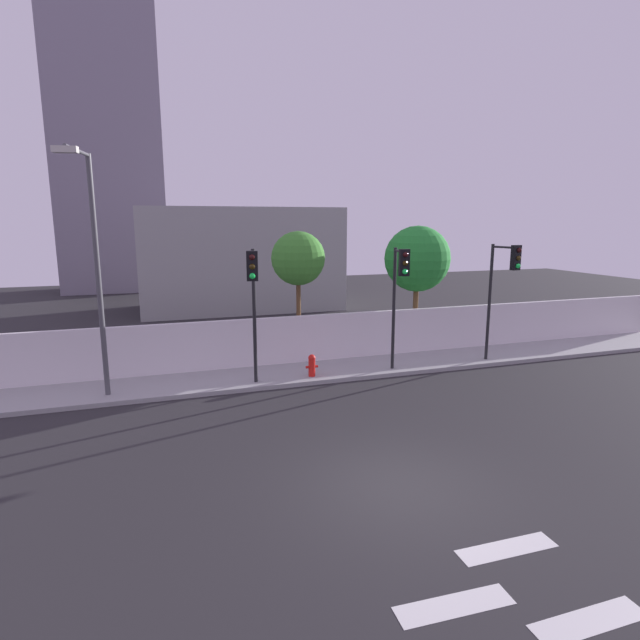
{
  "coord_description": "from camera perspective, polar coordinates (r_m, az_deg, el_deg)",
  "views": [
    {
      "loc": [
        -4.64,
        -8.74,
        5.48
      ],
      "look_at": [
        0.42,
        6.5,
        2.36
      ],
      "focal_mm": 28.47,
      "sensor_mm": 36.0,
      "label": 1
    }
  ],
  "objects": [
    {
      "name": "fire_hydrant",
      "position": [
        17.78,
        -0.92,
        -5.02
      ],
      "size": [
        0.44,
        0.26,
        0.78
      ],
      "color": "red",
      "rests_on": "sidewalk"
    },
    {
      "name": "ground_plane",
      "position": [
        11.31,
        8.85,
        -18.11
      ],
      "size": [
        80.0,
        80.0,
        0.0
      ],
      "primitive_type": "plane",
      "color": "#282729"
    },
    {
      "name": "sidewalk",
      "position": [
        18.37,
        -2.93,
        -6.11
      ],
      "size": [
        36.0,
        2.4,
        0.15
      ],
      "primitive_type": "cube",
      "color": "#969696",
      "rests_on": "ground"
    },
    {
      "name": "roadside_tree_midleft",
      "position": [
        22.68,
        10.87,
        6.73
      ],
      "size": [
        2.86,
        2.86,
        5.31
      ],
      "color": "brown",
      "rests_on": "ground"
    },
    {
      "name": "low_building_distant",
      "position": [
        32.75,
        -9.0,
        6.82
      ],
      "size": [
        12.19,
        6.0,
        6.32
      ],
      "primitive_type": "cube",
      "color": "gray",
      "rests_on": "ground"
    },
    {
      "name": "perimeter_wall",
      "position": [
        19.32,
        -3.98,
        -2.27
      ],
      "size": [
        36.0,
        0.18,
        1.8
      ],
      "primitive_type": "cube",
      "color": "silver",
      "rests_on": "sidewalk"
    },
    {
      "name": "tower_on_skyline",
      "position": [
        45.33,
        -23.1,
        22.39
      ],
      "size": [
        7.93,
        5.0,
        30.12
      ],
      "primitive_type": "cube",
      "color": "gray",
      "rests_on": "ground"
    },
    {
      "name": "street_lamp_curbside",
      "position": [
        16.32,
        -24.07,
        6.38
      ],
      "size": [
        0.74,
        2.18,
        7.25
      ],
      "color": "#4C4C51",
      "rests_on": "sidewalk"
    },
    {
      "name": "traffic_light_center",
      "position": [
        17.79,
        8.92,
        4.14
      ],
      "size": [
        0.44,
        1.31,
        4.43
      ],
      "color": "black",
      "rests_on": "sidewalk"
    },
    {
      "name": "roadside_tree_leftmost",
      "position": [
        20.58,
        -2.47,
        6.87
      ],
      "size": [
        2.18,
        2.18,
        5.11
      ],
      "color": "brown",
      "rests_on": "ground"
    },
    {
      "name": "traffic_light_left",
      "position": [
        16.02,
        -7.52,
        3.56
      ],
      "size": [
        0.51,
        1.49,
        4.47
      ],
      "color": "black",
      "rests_on": "sidewalk"
    },
    {
      "name": "traffic_light_right",
      "position": [
        20.11,
        19.95,
        4.53
      ],
      "size": [
        0.44,
        1.34,
        4.5
      ],
      "color": "black",
      "rests_on": "sidewalk"
    },
    {
      "name": "crosswalk_marking",
      "position": [
        8.5,
        22.89,
        -30.09
      ],
      "size": [
        3.67,
        3.9,
        0.01
      ],
      "color": "silver",
      "rests_on": "ground"
    }
  ]
}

